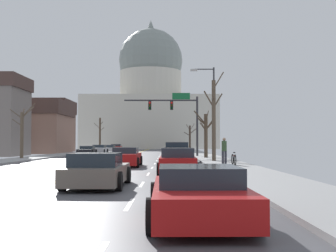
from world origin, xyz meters
name	(u,v)px	position (x,y,z in m)	size (l,w,h in m)	color
ground	(105,165)	(0.00, 0.00, 0.02)	(20.00, 180.00, 0.20)	#4B4B50
signal_gantry	(178,111)	(5.38, 15.81, 4.92)	(7.91, 0.41, 6.73)	#28282D
street_lamp_right	(212,105)	(7.95, 4.75, 4.58)	(1.98, 0.24, 7.53)	#333338
capitol_building	(152,100)	(0.00, 80.09, 12.49)	(33.26, 19.97, 33.28)	beige
sedan_near_00	(176,153)	(5.09, 10.80, 0.57)	(2.16, 4.44, 1.18)	#B71414
pickup_truck_near_01	(178,153)	(5.21, 5.26, 0.72)	(2.38, 5.81, 1.59)	black
sedan_near_02	(127,157)	(1.73, -1.79, 0.60)	(1.94, 4.70, 1.25)	#B71414
sedan_near_03	(179,162)	(4.96, -8.62, 0.61)	(2.01, 4.24, 1.30)	#B71414
sedan_near_04	(99,171)	(1.99, -14.69, 0.56)	(2.08, 4.48, 1.21)	#6B6056
sedan_near_05	(200,194)	(5.09, -21.11, 0.52)	(2.05, 4.60, 1.10)	#B71414
sedan_oncoming_00	(89,151)	(-5.40, 22.49, 0.55)	(2.01, 4.63, 1.14)	black
sedan_oncoming_01	(101,149)	(-5.32, 31.21, 0.59)	(2.10, 4.69, 1.22)	silver
sedan_oncoming_02	(111,149)	(-5.04, 39.84, 0.55)	(2.01, 4.41, 1.15)	silver
sedan_oncoming_03	(117,148)	(-4.99, 48.11, 0.59)	(2.21, 4.43, 1.24)	#B71414
flank_building_00	(45,126)	(-16.41, 42.10, 4.39)	(9.15, 9.19, 8.64)	#8C6656
flank_building_02	(20,127)	(-17.06, 31.66, 3.78)	(14.13, 10.16, 7.45)	#8C6656
bare_tree_00	(207,134)	(8.04, 10.74, 2.39)	(1.93, 1.46, 4.49)	#4C3D2D
bare_tree_01	(101,133)	(-8.46, 51.53, 3.26)	(1.85, 2.34, 6.09)	#4C3D2D
bare_tree_02	(215,118)	(8.07, 3.60, 3.47)	(1.63, 1.53, 7.01)	brown
bare_tree_03	(24,132)	(-8.92, 9.45, 2.51)	(2.37, 1.83, 5.02)	brown
bare_tree_04	(191,137)	(8.52, 48.95, 2.55)	(2.64, 2.33, 4.90)	#423328
pedestrian_00	(226,149)	(8.23, -1.22, 1.11)	(0.35, 0.34, 1.75)	#33333D
bicycle_parked	(235,159)	(8.66, -2.59, 0.49)	(0.12, 1.77, 0.85)	black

